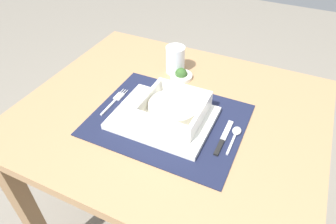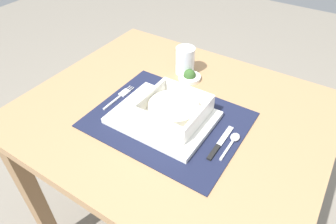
% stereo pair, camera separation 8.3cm
% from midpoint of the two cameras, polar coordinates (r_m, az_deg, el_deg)
% --- Properties ---
extents(dining_table, '(0.88, 0.74, 0.71)m').
position_cam_midpoint_polar(dining_table, '(0.96, 3.43, -4.59)').
color(dining_table, '#A37A51').
rests_on(dining_table, ground).
extents(placemat, '(0.42, 0.33, 0.00)m').
position_cam_midpoint_polar(placemat, '(0.85, 2.80, -1.57)').
color(placemat, '#191E38').
rests_on(placemat, dining_table).
extents(serving_plate, '(0.27, 0.21, 0.02)m').
position_cam_midpoint_polar(serving_plate, '(0.84, 2.15, -1.28)').
color(serving_plate, white).
rests_on(serving_plate, placemat).
extents(porridge_bowl, '(0.17, 0.17, 0.05)m').
position_cam_midpoint_polar(porridge_bowl, '(0.83, 3.92, 0.32)').
color(porridge_bowl, white).
rests_on(porridge_bowl, serving_plate).
extents(fork, '(0.02, 0.14, 0.00)m').
position_cam_midpoint_polar(fork, '(0.94, -6.43, 3.01)').
color(fork, silver).
rests_on(fork, placemat).
extents(spoon, '(0.02, 0.11, 0.01)m').
position_cam_midpoint_polar(spoon, '(0.82, 15.23, -5.21)').
color(spoon, silver).
rests_on(spoon, placemat).
extents(butter_knife, '(0.01, 0.14, 0.01)m').
position_cam_midpoint_polar(butter_knife, '(0.80, 12.66, -6.18)').
color(butter_knife, black).
rests_on(butter_knife, placemat).
extents(drinking_glass, '(0.06, 0.06, 0.09)m').
position_cam_midpoint_polar(drinking_glass, '(1.03, 5.60, 9.37)').
color(drinking_glass, white).
rests_on(drinking_glass, dining_table).
extents(condiment_saucer, '(0.07, 0.07, 0.04)m').
position_cam_midpoint_polar(condiment_saucer, '(1.02, 6.47, 6.65)').
color(condiment_saucer, white).
rests_on(condiment_saucer, dining_table).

